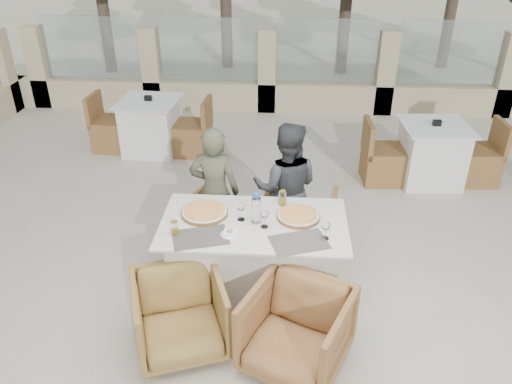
# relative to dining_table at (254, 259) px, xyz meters

# --- Properties ---
(ground) EXTENTS (80.00, 80.00, 0.00)m
(ground) POSITION_rel_dining_table_xyz_m (-0.09, 0.05, -0.39)
(ground) COLOR beige
(ground) RESTS_ON ground
(sand_patch) EXTENTS (30.00, 16.00, 0.01)m
(sand_patch) POSITION_rel_dining_table_xyz_m (-0.09, 14.05, -0.38)
(sand_patch) COLOR beige
(sand_patch) RESTS_ON ground
(perimeter_wall_far) EXTENTS (10.00, 0.34, 1.60)m
(perimeter_wall_far) POSITION_rel_dining_table_xyz_m (-0.09, 4.85, 0.42)
(perimeter_wall_far) COLOR #C1B188
(perimeter_wall_far) RESTS_ON ground
(dining_table) EXTENTS (1.60, 0.90, 0.77)m
(dining_table) POSITION_rel_dining_table_xyz_m (0.00, 0.00, 0.00)
(dining_table) COLOR silver
(dining_table) RESTS_ON ground
(placemat_near_left) EXTENTS (0.52, 0.41, 0.00)m
(placemat_near_left) POSITION_rel_dining_table_xyz_m (-0.42, -0.25, 0.39)
(placemat_near_left) COLOR #524C46
(placemat_near_left) RESTS_ON dining_table
(placemat_near_right) EXTENTS (0.52, 0.43, 0.00)m
(placemat_near_right) POSITION_rel_dining_table_xyz_m (0.38, -0.27, 0.39)
(placemat_near_right) COLOR #5C574F
(placemat_near_right) RESTS_ON dining_table
(pizza_left) EXTENTS (0.50, 0.50, 0.05)m
(pizza_left) POSITION_rel_dining_table_xyz_m (-0.44, 0.10, 0.41)
(pizza_left) COLOR #D55B1D
(pizza_left) RESTS_ON dining_table
(pizza_right) EXTENTS (0.38, 0.38, 0.05)m
(pizza_right) POSITION_rel_dining_table_xyz_m (0.38, 0.09, 0.41)
(pizza_right) COLOR #D4571C
(pizza_right) RESTS_ON dining_table
(water_bottle) EXTENTS (0.11, 0.11, 0.28)m
(water_bottle) POSITION_rel_dining_table_xyz_m (0.02, 0.01, 0.53)
(water_bottle) COLOR #C2E3FF
(water_bottle) RESTS_ON dining_table
(wine_glass_centre) EXTENTS (0.09, 0.09, 0.18)m
(wine_glass_centre) POSITION_rel_dining_table_xyz_m (-0.11, 0.04, 0.48)
(wine_glass_centre) COLOR white
(wine_glass_centre) RESTS_ON dining_table
(wine_glass_near) EXTENTS (0.10, 0.10, 0.18)m
(wine_glass_near) POSITION_rel_dining_table_xyz_m (0.09, -0.06, 0.48)
(wine_glass_near) COLOR white
(wine_glass_near) RESTS_ON dining_table
(wine_glass_corner) EXTENTS (0.08, 0.08, 0.18)m
(wine_glass_corner) POSITION_rel_dining_table_xyz_m (0.59, -0.20, 0.48)
(wine_glass_corner) COLOR silver
(wine_glass_corner) RESTS_ON dining_table
(beer_glass_left) EXTENTS (0.08, 0.08, 0.13)m
(beer_glass_left) POSITION_rel_dining_table_xyz_m (-0.64, -0.22, 0.45)
(beer_glass_left) COLOR orange
(beer_glass_left) RESTS_ON dining_table
(beer_glass_right) EXTENTS (0.08, 0.08, 0.14)m
(beer_glass_right) POSITION_rel_dining_table_xyz_m (0.24, 0.32, 0.45)
(beer_glass_right) COLOR gold
(beer_glass_right) RESTS_ON dining_table
(olive_dish) EXTENTS (0.13, 0.13, 0.04)m
(olive_dish) POSITION_rel_dining_table_xyz_m (-0.19, -0.20, 0.41)
(olive_dish) COLOR white
(olive_dish) RESTS_ON dining_table
(armchair_far_left) EXTENTS (0.81, 0.81, 0.57)m
(armchair_far_left) POSITION_rel_dining_table_xyz_m (-0.42, 0.75, -0.10)
(armchair_far_left) COLOR olive
(armchair_far_left) RESTS_ON ground
(armchair_far_right) EXTENTS (0.82, 0.84, 0.66)m
(armchair_far_right) POSITION_rel_dining_table_xyz_m (0.40, 0.68, -0.06)
(armchair_far_right) COLOR brown
(armchair_far_right) RESTS_ON ground
(armchair_near_left) EXTENTS (0.89, 0.90, 0.65)m
(armchair_near_left) POSITION_rel_dining_table_xyz_m (-0.54, -0.68, -0.06)
(armchair_near_left) COLOR olive
(armchair_near_left) RESTS_ON ground
(armchair_near_right) EXTENTS (0.96, 0.97, 0.67)m
(armchair_near_right) POSITION_rel_dining_table_xyz_m (0.38, -0.81, -0.05)
(armchair_near_right) COLOR brown
(armchair_near_right) RESTS_ON ground
(diner_left) EXTENTS (0.52, 0.36, 1.36)m
(diner_left) POSITION_rel_dining_table_xyz_m (-0.43, 0.67, 0.30)
(diner_left) COLOR #4A4D38
(diner_left) RESTS_ON ground
(diner_right) EXTENTS (0.70, 0.57, 1.39)m
(diner_right) POSITION_rel_dining_table_xyz_m (0.27, 0.75, 0.31)
(diner_right) COLOR #36393B
(diner_right) RESTS_ON ground
(bg_table_a) EXTENTS (1.69, 0.94, 0.77)m
(bg_table_a) POSITION_rel_dining_table_xyz_m (-1.68, 3.03, 0.00)
(bg_table_a) COLOR silver
(bg_table_a) RESTS_ON ground
(bg_table_b) EXTENTS (1.68, 0.91, 0.77)m
(bg_table_b) POSITION_rel_dining_table_xyz_m (2.12, 2.34, 0.00)
(bg_table_b) COLOR silver
(bg_table_b) RESTS_ON ground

